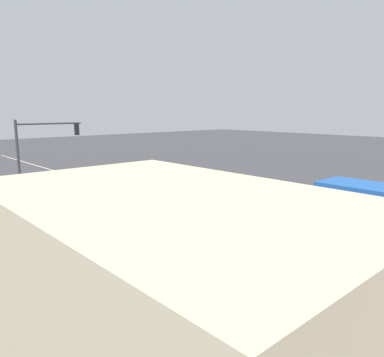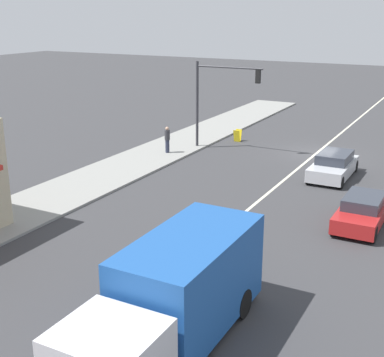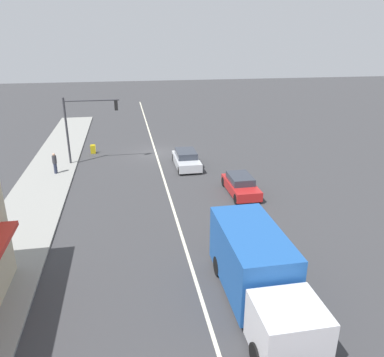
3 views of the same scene
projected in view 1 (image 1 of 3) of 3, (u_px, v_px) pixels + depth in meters
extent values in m
plane|color=#38383A|center=(288.00, 239.00, 18.63)|extent=(160.00, 160.00, 0.00)
cube|color=gray|center=(145.00, 303.00, 12.31)|extent=(4.00, 73.00, 0.12)
cube|color=beige|center=(106.00, 186.00, 31.76)|extent=(0.16, 60.00, 0.01)
cube|color=#C6B793|center=(170.00, 299.00, 7.86)|extent=(5.55, 8.68, 4.56)
cube|color=red|center=(263.00, 241.00, 9.83)|extent=(0.70, 6.94, 0.20)
cylinder|color=#333338|center=(19.00, 162.00, 24.75)|extent=(0.18, 0.18, 5.60)
cylinder|color=#333338|center=(50.00, 124.00, 25.79)|extent=(4.50, 0.12, 0.12)
cube|color=black|center=(77.00, 129.00, 27.16)|extent=(0.28, 0.24, 0.84)
sphere|color=red|center=(76.00, 125.00, 27.21)|extent=(0.18, 0.18, 0.18)
sphere|color=gold|center=(76.00, 129.00, 27.25)|extent=(0.18, 0.18, 0.18)
sphere|color=green|center=(76.00, 133.00, 27.30)|extent=(0.18, 0.18, 0.18)
cylinder|color=#282D42|center=(21.00, 207.00, 22.80)|extent=(0.26, 0.26, 0.84)
cylinder|color=#333338|center=(20.00, 195.00, 22.67)|extent=(0.34, 0.34, 0.62)
sphere|color=tan|center=(19.00, 188.00, 22.59)|extent=(0.22, 0.22, 0.22)
cube|color=yellow|center=(32.00, 189.00, 28.53)|extent=(0.45, 0.21, 0.84)
cube|color=yellow|center=(33.00, 189.00, 28.30)|extent=(0.45, 0.21, 0.84)
cube|color=#1E519E|center=(375.00, 213.00, 17.47)|extent=(2.40, 5.10, 2.60)
cylinder|color=black|center=(357.00, 226.00, 19.29)|extent=(0.28, 0.90, 0.90)
cylinder|color=black|center=(337.00, 235.00, 17.86)|extent=(0.28, 0.90, 0.90)
cube|color=#AD1E1E|center=(244.00, 192.00, 27.00)|extent=(1.76, 4.09, 0.63)
cube|color=#2D333D|center=(242.00, 184.00, 27.05)|extent=(1.50, 2.25, 0.48)
cylinder|color=black|center=(269.00, 196.00, 26.38)|extent=(0.22, 0.69, 0.69)
cylinder|color=black|center=(255.00, 200.00, 25.34)|extent=(0.22, 0.69, 0.69)
cylinder|color=black|center=(234.00, 189.00, 28.70)|extent=(0.22, 0.69, 0.69)
cylinder|color=black|center=(220.00, 192.00, 27.67)|extent=(0.22, 0.69, 0.69)
cube|color=#B7BABF|center=(159.00, 184.00, 29.80)|extent=(1.89, 4.38, 0.67)
cube|color=#2D333D|center=(158.00, 177.00, 29.85)|extent=(1.61, 2.41, 0.52)
cylinder|color=black|center=(182.00, 189.00, 29.10)|extent=(0.22, 0.65, 0.65)
cylinder|color=black|center=(165.00, 192.00, 27.98)|extent=(0.22, 0.65, 0.65)
cylinder|color=black|center=(155.00, 182.00, 31.68)|extent=(0.22, 0.65, 0.65)
cylinder|color=black|center=(138.00, 185.00, 30.56)|extent=(0.22, 0.65, 0.65)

